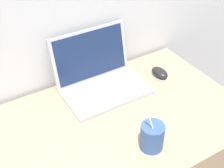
{
  "coord_description": "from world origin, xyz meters",
  "views": [
    {
      "loc": [
        -0.51,
        -0.46,
        1.7
      ],
      "look_at": [
        0.06,
        0.47,
        0.87
      ],
      "focal_mm": 50.0,
      "sensor_mm": 36.0,
      "label": 1
    }
  ],
  "objects": [
    {
      "name": "laptop",
      "position": [
        0.06,
        0.58,
        0.84
      ],
      "size": [
        0.39,
        0.29,
        0.26
      ],
      "color": "#ADADB2",
      "rests_on": "desk"
    },
    {
      "name": "drink_cup",
      "position": [
        0.05,
        0.16,
        0.83
      ],
      "size": [
        0.09,
        0.09,
        0.18
      ],
      "color": "#33518C",
      "rests_on": "desk"
    },
    {
      "name": "computer_mouse",
      "position": [
        0.37,
        0.51,
        0.8
      ],
      "size": [
        0.07,
        0.11,
        0.04
      ],
      "color": "#B2B2B7",
      "rests_on": "desk"
    }
  ]
}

